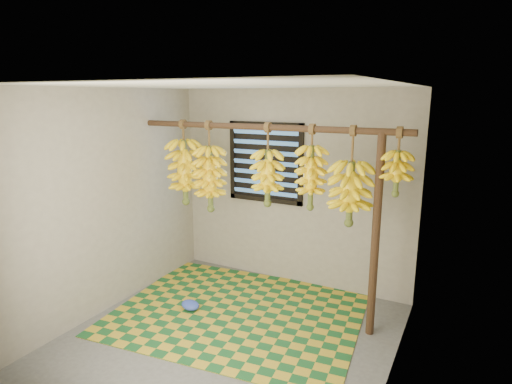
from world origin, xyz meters
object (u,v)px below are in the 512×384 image
Objects in this scene: banana_bunch_a at (185,172)px; woven_mat at (238,312)px; support_post at (376,238)px; banana_bunch_e at (350,194)px; banana_bunch_b at (210,179)px; banana_bunch_d at (311,177)px; banana_bunch_c at (268,178)px; plastic_bag at (190,305)px; banana_bunch_f at (397,173)px.

woven_mat is at bearing -16.73° from banana_bunch_a.
support_post is 2.09× the size of banana_bunch_e.
banana_bunch_d is at bearing -0.00° from banana_bunch_b.
banana_bunch_a is 1.07m from banana_bunch_c.
banana_bunch_b is at bearing 180.00° from banana_bunch_c.
banana_bunch_c is 1.02× the size of banana_bunch_d.
support_post is at bearing 0.00° from banana_bunch_a.
support_post is 0.78× the size of woven_mat.
plastic_bag is 0.37× the size of banana_bunch_f.
banana_bunch_d and banana_bunch_f have the same top height.
banana_bunch_f is at bearing 0.00° from banana_bunch_a.
banana_bunch_c reaches higher than woven_mat.
banana_bunch_c is at bearing 0.00° from banana_bunch_a.
woven_mat is 4.13× the size of banana_bunch_f.
support_post is 0.48m from banana_bunch_e.
banana_bunch_b reaches higher than woven_mat.
banana_bunch_e is (1.60, -0.00, -0.00)m from banana_bunch_b.
banana_bunch_d is at bearing 180.00° from banana_bunch_e.
banana_bunch_c is 1.39× the size of banana_bunch_f.
banana_bunch_e is (0.88, -0.00, -0.08)m from banana_bunch_c.
banana_bunch_d is at bearing 20.10° from plastic_bag.
banana_bunch_e is at bearing 15.35° from plastic_bag.
banana_bunch_f is at bearing 12.31° from plastic_bag.
plastic_bag is at bearing -52.44° from banana_bunch_a.
banana_bunch_e reaches higher than plastic_bag.
banana_bunch_c and banana_bunch_d have the same top height.
banana_bunch_e is (-0.26, -0.00, 0.40)m from support_post.
banana_bunch_b and banana_bunch_d have the same top height.
banana_bunch_a is 1.54m from banana_bunch_d.
banana_bunch_a is at bearing 163.27° from woven_mat.
banana_bunch_d is (1.19, -0.00, 0.12)m from banana_bunch_b.
woven_mat is 1.51m from banana_bunch_c.
banana_bunch_a is 0.35m from banana_bunch_b.
banana_bunch_e is (1.11, 0.25, 1.40)m from woven_mat.
banana_bunch_c and banana_bunch_f have the same top height.
plastic_bag is 1.50m from banana_bunch_a.
banana_bunch_a is at bearing 180.00° from banana_bunch_b.
support_post is 2.31× the size of banana_bunch_c.
banana_bunch_b is (0.01, 0.44, 1.35)m from plastic_bag.
woven_mat is at bearing -132.20° from banana_bunch_c.
woven_mat is 2.69× the size of banana_bunch_e.
banana_bunch_f reaches higher than support_post.
woven_mat is at bearing -160.35° from banana_bunch_d.
banana_bunch_d is 0.89× the size of banana_bunch_e.
banana_bunch_c reaches higher than support_post.
banana_bunch_e is at bearing -180.00° from banana_bunch_f.
banana_bunch_b is 1.20m from banana_bunch_d.
banana_bunch_a is at bearing 180.00° from support_post.
banana_bunch_e is at bearing 0.00° from banana_bunch_d.
plastic_bag is (-0.50, -0.19, 0.05)m from woven_mat.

